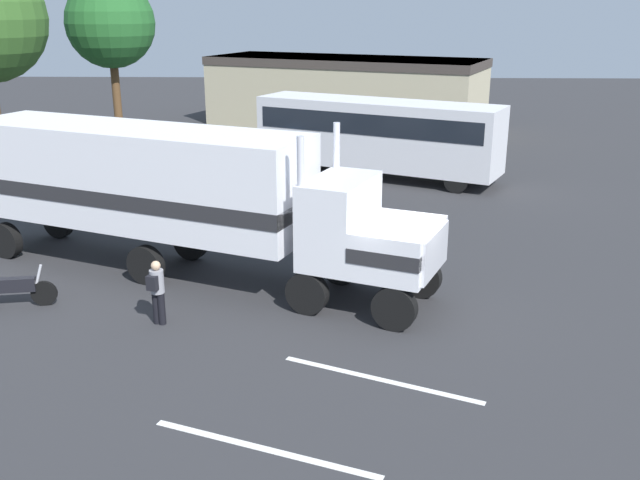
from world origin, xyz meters
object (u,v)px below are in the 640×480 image
(tree_left, at_px, (110,24))
(person_bystander, at_px, (157,290))
(semi_truck, at_px, (168,187))
(motorcycle, at_px, (14,289))
(parked_car, at_px, (121,169))
(parked_bus, at_px, (377,131))

(tree_left, bearing_deg, person_bystander, -71.30)
(semi_truck, distance_m, motorcycle, 4.85)
(parked_car, distance_m, tree_left, 11.26)
(person_bystander, distance_m, parked_bus, 16.94)
(motorcycle, xyz_separation_m, tree_left, (-3.78, 21.89, 5.95))
(person_bystander, bearing_deg, tree_left, 108.70)
(person_bystander, xyz_separation_m, parked_car, (-4.88, 13.48, -0.09))
(parked_bus, bearing_deg, semi_truck, -118.02)
(person_bystander, xyz_separation_m, parked_bus, (6.02, 15.79, 1.17))
(parked_car, bearing_deg, tree_left, 106.91)
(parked_bus, distance_m, motorcycle, 17.97)
(parked_bus, distance_m, parked_car, 11.22)
(semi_truck, distance_m, parked_car, 10.95)
(semi_truck, distance_m, tree_left, 20.90)
(parked_car, relative_size, tree_left, 0.54)
(semi_truck, bearing_deg, tree_left, 110.70)
(parked_car, xyz_separation_m, motorcycle, (0.94, -12.55, -0.33))
(parked_bus, relative_size, motorcycle, 5.24)
(semi_truck, bearing_deg, motorcycle, -142.42)
(parked_bus, bearing_deg, parked_car, -168.04)
(semi_truck, bearing_deg, parked_car, 114.12)
(semi_truck, relative_size, person_bystander, 8.60)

